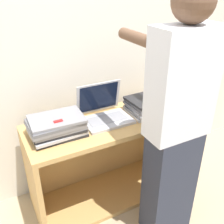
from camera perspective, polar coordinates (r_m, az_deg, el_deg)
ground_plane at (r=2.31m, az=2.21°, el=-21.24°), size 12.00×12.00×0.00m
wall_back at (r=2.14m, az=-5.57°, el=12.98°), size 8.00×0.05×2.40m
cart at (r=2.27m, az=-1.72°, el=-9.51°), size 1.26×0.51×0.74m
laptop_open at (r=2.02m, az=-1.67°, el=-0.14°), size 0.36×0.31×0.27m
laptop_stack_left at (r=1.85m, az=-11.96°, el=-3.08°), size 0.39×0.28×0.14m
laptop_stack_right at (r=2.17m, az=8.32°, el=1.69°), size 0.39×0.28×0.12m
person at (r=1.71m, az=13.70°, el=-3.39°), size 0.40×0.53×1.74m
inventory_tag at (r=1.77m, az=-11.64°, el=-1.95°), size 0.06×0.02×0.01m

